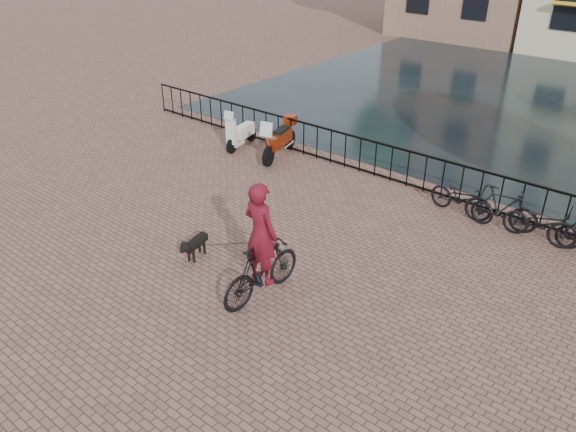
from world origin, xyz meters
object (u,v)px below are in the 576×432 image
Objects in this scene: cyclist at (261,249)px; scooter at (241,126)px; motorcycle at (279,135)px; dog at (196,246)px.

cyclist is 7.80m from scooter.
scooter is at bearing -40.73° from cyclist.
motorcycle reaches higher than scooter.
cyclist is at bearing -55.42° from scooter.
cyclist is at bearing -16.42° from dog.
dog is 5.79m from motorcycle.
dog is 6.39m from scooter.
dog is 0.59× the size of scooter.
cyclist is 3.12× the size of dog.
dog is 0.45× the size of motorcycle.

